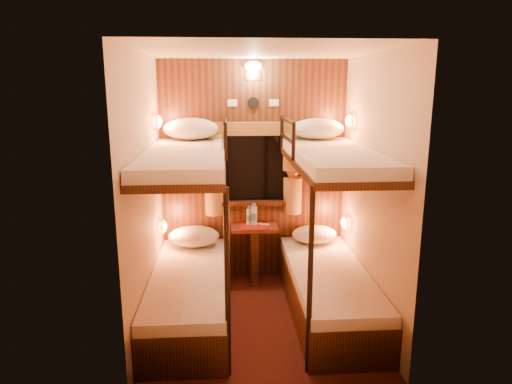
{
  "coord_description": "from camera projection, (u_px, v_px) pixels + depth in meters",
  "views": [
    {
      "loc": [
        -0.3,
        -3.87,
        2.12
      ],
      "look_at": [
        -0.03,
        0.15,
        1.18
      ],
      "focal_mm": 32.0,
      "sensor_mm": 36.0,
      "label": 1
    }
  ],
  "objects": [
    {
      "name": "reading_lamps",
      "position": [
        255.0,
        174.0,
        4.66
      ],
      "size": [
        2.0,
        0.2,
        1.25
      ],
      "color": "orange",
      "rests_on": "wall_left"
    },
    {
      "name": "bottle_left",
      "position": [
        249.0,
        217.0,
        4.94
      ],
      "size": [
        0.06,
        0.06,
        0.21
      ],
      "rotation": [
        0.0,
        0.0,
        -0.43
      ],
      "color": "#99BFE5",
      "rests_on": "table"
    },
    {
      "name": "wall_back",
      "position": [
        253.0,
        172.0,
        5.01
      ],
      "size": [
        2.4,
        0.0,
        2.4
      ],
      "primitive_type": "plane",
      "rotation": [
        1.57,
        0.0,
        0.0
      ],
      "color": "#C6B293",
      "rests_on": "floor"
    },
    {
      "name": "back_fixtures",
      "position": [
        253.0,
        74.0,
        4.72
      ],
      "size": [
        0.54,
        0.09,
        0.48
      ],
      "color": "black",
      "rests_on": "back_panel"
    },
    {
      "name": "ceiling",
      "position": [
        261.0,
        51.0,
        3.72
      ],
      "size": [
        2.1,
        2.1,
        0.0
      ],
      "primitive_type": "plane",
      "rotation": [
        3.14,
        0.0,
        0.0
      ],
      "color": "silver",
      "rests_on": "wall_back"
    },
    {
      "name": "table",
      "position": [
        254.0,
        246.0,
        4.99
      ],
      "size": [
        0.5,
        0.34,
        0.66
      ],
      "color": "maroon",
      "rests_on": "floor"
    },
    {
      "name": "sachet_a",
      "position": [
        265.0,
        224.0,
        4.96
      ],
      "size": [
        0.09,
        0.07,
        0.01
      ],
      "primitive_type": "cube",
      "rotation": [
        0.0,
        0.0,
        -0.06
      ],
      "color": "silver",
      "rests_on": "table"
    },
    {
      "name": "bunk_right",
      "position": [
        329.0,
        258.0,
        4.24
      ],
      "size": [
        0.72,
        1.9,
        1.82
      ],
      "color": "#32170E",
      "rests_on": "floor"
    },
    {
      "name": "sachet_b",
      "position": [
        259.0,
        224.0,
        4.99
      ],
      "size": [
        0.08,
        0.06,
        0.01
      ],
      "primitive_type": "cube",
      "rotation": [
        0.0,
        0.0,
        0.01
      ],
      "color": "silver",
      "rests_on": "table"
    },
    {
      "name": "pillow_upper_left",
      "position": [
        191.0,
        129.0,
        4.64
      ],
      "size": [
        0.56,
        0.4,
        0.22
      ],
      "primitive_type": "ellipsoid",
      "color": "white",
      "rests_on": "bunk_left"
    },
    {
      "name": "bunk_left",
      "position": [
        189.0,
        262.0,
        4.16
      ],
      "size": [
        0.72,
        1.9,
        1.82
      ],
      "color": "#32170E",
      "rests_on": "floor"
    },
    {
      "name": "wall_left",
      "position": [
        145.0,
        196.0,
        3.93
      ],
      "size": [
        0.0,
        2.4,
        2.4
      ],
      "primitive_type": "plane",
      "rotation": [
        1.57,
        0.0,
        1.57
      ],
      "color": "#C6B293",
      "rests_on": "floor"
    },
    {
      "name": "wall_right",
      "position": [
        372.0,
        192.0,
        4.05
      ],
      "size": [
        0.0,
        2.4,
        2.4
      ],
      "primitive_type": "plane",
      "rotation": [
        1.57,
        0.0,
        -1.57
      ],
      "color": "#C6B293",
      "rests_on": "floor"
    },
    {
      "name": "pillow_lower_right",
      "position": [
        314.0,
        234.0,
        4.95
      ],
      "size": [
        0.48,
        0.35,
        0.19
      ],
      "primitive_type": "ellipsoid",
      "color": "white",
      "rests_on": "bunk_right"
    },
    {
      "name": "curtains",
      "position": [
        254.0,
        168.0,
        4.92
      ],
      "size": [
        1.1,
        0.22,
        1.0
      ],
      "color": "brown",
      "rests_on": "back_panel"
    },
    {
      "name": "bottle_right",
      "position": [
        254.0,
        215.0,
        4.94
      ],
      "size": [
        0.07,
        0.07,
        0.24
      ],
      "rotation": [
        0.0,
        0.0,
        0.08
      ],
      "color": "#99BFE5",
      "rests_on": "table"
    },
    {
      "name": "pillow_upper_right",
      "position": [
        318.0,
        129.0,
        4.69
      ],
      "size": [
        0.54,
        0.39,
        0.21
      ],
      "primitive_type": "ellipsoid",
      "color": "white",
      "rests_on": "bunk_right"
    },
    {
      "name": "window",
      "position": [
        253.0,
        175.0,
        4.97
      ],
      "size": [
        1.0,
        0.12,
        0.79
      ],
      "color": "black",
      "rests_on": "back_panel"
    },
    {
      "name": "back_panel",
      "position": [
        253.0,
        172.0,
        5.0
      ],
      "size": [
        2.0,
        0.03,
        2.4
      ],
      "primitive_type": "cube",
      "color": "#32170E",
      "rests_on": "floor"
    },
    {
      "name": "wall_front",
      "position": [
        273.0,
        231.0,
        2.97
      ],
      "size": [
        2.4,
        0.0,
        2.4
      ],
      "primitive_type": "plane",
      "rotation": [
        -1.57,
        0.0,
        0.0
      ],
      "color": "#C6B293",
      "rests_on": "floor"
    },
    {
      "name": "floor",
      "position": [
        260.0,
        319.0,
        4.26
      ],
      "size": [
        2.1,
        2.1,
        0.0
      ],
      "primitive_type": "plane",
      "color": "#340F0E",
      "rests_on": "ground"
    },
    {
      "name": "pillow_lower_left",
      "position": [
        194.0,
        236.0,
        4.85
      ],
      "size": [
        0.54,
        0.38,
        0.21
      ],
      "primitive_type": "ellipsoid",
      "color": "white",
      "rests_on": "bunk_left"
    }
  ]
}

